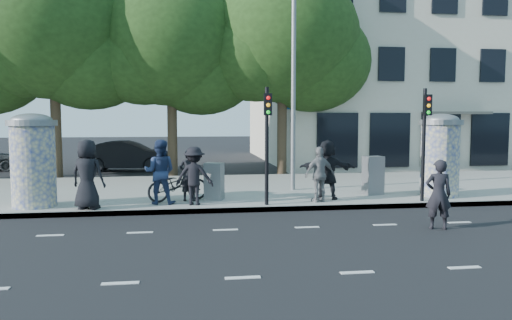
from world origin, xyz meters
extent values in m
plane|color=black|center=(0.00, 0.00, 0.00)|extent=(120.00, 120.00, 0.00)
cube|color=gray|center=(0.00, 7.50, 0.07)|extent=(40.00, 8.00, 0.15)
cube|color=slate|center=(0.00, 3.55, 0.07)|extent=(40.00, 0.10, 0.16)
cube|color=silver|center=(0.00, -2.20, 0.00)|extent=(32.00, 0.12, 0.01)
cube|color=silver|center=(0.00, 1.40, 0.00)|extent=(32.00, 0.12, 0.01)
cylinder|color=beige|center=(-7.20, 4.50, 1.30)|extent=(1.20, 1.20, 2.30)
cylinder|color=slate|center=(-7.20, 4.50, 2.53)|extent=(1.36, 1.36, 0.16)
ellipsoid|color=slate|center=(-7.20, 4.50, 2.61)|extent=(1.10, 1.10, 0.38)
cylinder|color=beige|center=(5.20, 4.70, 1.30)|extent=(1.20, 1.20, 2.30)
cylinder|color=slate|center=(5.20, 4.70, 2.53)|extent=(1.36, 1.36, 0.16)
ellipsoid|color=slate|center=(5.20, 4.70, 2.61)|extent=(1.10, 1.10, 0.38)
cylinder|color=black|center=(-0.60, 3.85, 1.85)|extent=(0.11, 0.11, 3.40)
cube|color=black|center=(-0.60, 3.67, 3.05)|extent=(0.22, 0.14, 0.62)
cylinder|color=black|center=(4.20, 3.85, 1.85)|extent=(0.11, 0.11, 3.40)
cube|color=black|center=(4.20, 3.67, 3.05)|extent=(0.22, 0.14, 0.62)
cylinder|color=slate|center=(0.80, 6.70, 4.15)|extent=(0.16, 0.16, 8.00)
cylinder|color=#38281C|center=(-8.50, 12.50, 2.36)|extent=(0.44, 0.44, 4.73)
ellipsoid|color=#1C3112|center=(-8.50, 12.50, 6.51)|extent=(7.20, 7.20, 6.12)
cylinder|color=#38281C|center=(-3.50, 12.70, 2.21)|extent=(0.44, 0.44, 4.41)
ellipsoid|color=#1C3112|center=(-3.50, 12.70, 6.08)|extent=(6.80, 6.80, 5.78)
cylinder|color=#38281C|center=(1.50, 12.30, 2.29)|extent=(0.44, 0.44, 4.59)
ellipsoid|color=#1C3112|center=(1.50, 12.30, 6.32)|extent=(7.00, 7.00, 5.95)
cube|color=beige|center=(12.00, 20.00, 6.00)|extent=(20.00, 15.00, 12.00)
cube|color=black|center=(12.00, 12.45, 1.60)|extent=(18.00, 0.10, 2.60)
cube|color=#59544C|center=(10.00, 12.10, 2.90)|extent=(3.20, 0.90, 0.12)
cube|color=#194C8C|center=(2.50, 12.45, 3.20)|extent=(1.60, 0.06, 0.30)
imported|color=black|center=(-5.61, 3.85, 1.12)|extent=(1.10, 0.90, 1.93)
imported|color=black|center=(-2.83, 4.84, 0.94)|extent=(0.63, 0.46, 1.57)
imported|color=navy|center=(-3.68, 4.44, 1.10)|extent=(1.03, 0.86, 1.89)
imported|color=black|center=(-2.68, 4.15, 1.00)|extent=(1.20, 0.84, 1.69)
imported|color=gray|center=(1.05, 4.10, 0.98)|extent=(1.09, 0.79, 1.66)
imported|color=black|center=(1.40, 4.53, 1.08)|extent=(1.82, 1.03, 1.85)
imported|color=black|center=(3.08, 0.80, 0.84)|extent=(0.69, 0.54, 1.68)
imported|color=black|center=(-3.16, 4.86, 0.65)|extent=(1.30, 2.02, 1.00)
cube|color=gray|center=(-2.06, 4.97, 0.72)|extent=(0.66, 0.58, 1.14)
cube|color=slate|center=(3.19, 5.29, 0.78)|extent=(0.68, 0.55, 1.26)
imported|color=black|center=(-5.77, 15.31, 0.75)|extent=(2.17, 4.74, 1.51)
camera|label=1|loc=(-2.93, -10.31, 2.69)|focal=35.00mm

